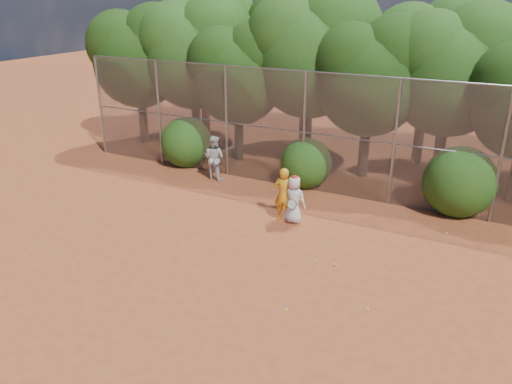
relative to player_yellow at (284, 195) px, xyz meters
The scene contains 22 objects.
ground 3.45m from the player_yellow, 81.43° to the right, with size 80.00×80.00×0.00m, color #974222.
fence_back 2.98m from the player_yellow, 81.94° to the left, with size 20.05×0.09×4.03m.
tree_0 10.58m from the player_yellow, 152.15° to the left, with size 4.38×3.81×6.00m.
tree_1 8.94m from the player_yellow, 140.94° to the left, with size 4.64×4.03×6.35m.
tree_2 6.61m from the player_yellow, 131.13° to the left, with size 3.99×3.47×5.47m.
tree_3 6.74m from the player_yellow, 104.57° to the left, with size 4.89×4.26×6.70m.
tree_4 5.83m from the player_yellow, 77.93° to the left, with size 4.19×3.64×5.73m.
tree_5 7.47m from the player_yellow, 58.15° to the left, with size 4.51×3.92×6.17m.
tree_9 11.15m from the player_yellow, 134.65° to the left, with size 4.83×4.20×6.62m.
tree_10 8.96m from the player_yellow, 107.48° to the left, with size 5.15×4.48×7.06m.
tree_11 8.45m from the player_yellow, 70.75° to the left, with size 4.64×4.03×6.35m.
bush_0 6.26m from the player_yellow, 151.50° to the left, with size 2.00×2.00×2.00m, color #1D4411.
bush_1 3.03m from the player_yellow, 99.51° to the left, with size 1.80×1.80×1.80m, color #1D4411.
bush_2 5.41m from the player_yellow, 33.58° to the left, with size 2.20×2.20×2.20m, color #1D4411.
player_yellow is the anchor object (origin of this frame).
player_teen 0.33m from the player_yellow, ahead, with size 0.72×0.48×1.47m.
player_white 4.24m from the player_yellow, 150.53° to the left, with size 0.85×0.72×1.61m.
ball_0 3.05m from the player_yellow, 39.46° to the right, with size 0.07×0.07×0.07m, color #C4D326.
ball_1 4.68m from the player_yellow, 64.93° to the right, with size 0.07×0.07×0.07m, color #C4D326.
ball_2 4.91m from the player_yellow, 43.78° to the right, with size 0.07×0.07×0.07m, color #C4D326.
ball_3 2.75m from the player_yellow, 46.94° to the right, with size 0.07×0.07×0.07m, color #C4D326.
ball_4 4.72m from the player_yellow, 14.94° to the left, with size 0.07×0.07×0.07m, color #C4D326.
Camera 1 is at (4.98, -9.11, 6.37)m, focal length 35.00 mm.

